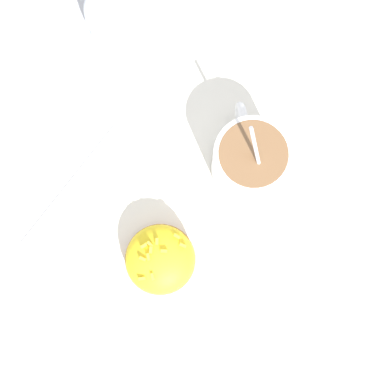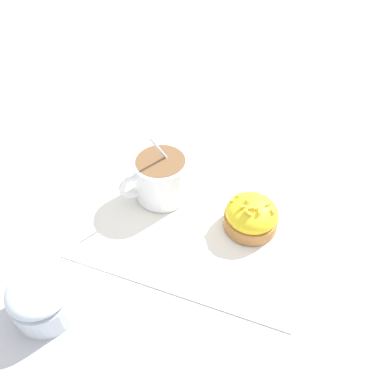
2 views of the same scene
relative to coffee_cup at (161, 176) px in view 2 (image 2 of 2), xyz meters
name	(u,v)px [view 2 (image 2 of 2)]	position (x,y,z in m)	size (l,w,h in m)	color
ground_plane	(204,212)	(-0.07, 0.01, -0.04)	(3.00, 3.00, 0.00)	#B2B2B7
paper_napkin	(204,211)	(-0.07, 0.01, -0.04)	(0.32, 0.30, 0.00)	white
coffee_cup	(161,176)	(0.00, 0.00, 0.00)	(0.09, 0.10, 0.12)	white
frosted_pastry	(251,216)	(-0.14, 0.01, -0.02)	(0.08, 0.08, 0.05)	#B2753D
sugar_bowl	(42,298)	(0.04, 0.23, -0.01)	(0.08, 0.08, 0.06)	silver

